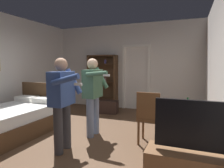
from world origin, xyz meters
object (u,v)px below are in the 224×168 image
Objects in this scene: laptop at (178,107)px; suitcase_small at (108,107)px; bed at (14,119)px; person_blue_shirt at (62,98)px; person_striped_shirt at (93,91)px; bottle_on_table at (187,106)px; bookshelf at (103,79)px; side_table at (178,122)px; suitcase_dark at (103,107)px; wooden_chair at (149,116)px.

laptop reaches higher than suitcase_small.
person_blue_shirt is at bearing -12.82° from bed.
laptop is at bearing 23.39° from person_blue_shirt.
laptop is 0.26× the size of person_blue_shirt.
bottle_on_table is at bearing -3.76° from person_striped_shirt.
bottle_on_table is 0.40× the size of suitcase_small.
bookshelf is 3.51m from person_blue_shirt.
person_striped_shirt reaches higher than side_table.
suitcase_small is at bearing -19.31° from suitcase_dark.
person_blue_shirt is (-1.97, -0.74, 0.13)m from bottle_on_table.
laptop is (3.32, 0.44, 0.45)m from bed.
bookshelf is at bearing 129.05° from wooden_chair.
laptop is 1.74× the size of bottle_on_table.
suitcase_small is at bearing 137.77° from laptop.
person_blue_shirt is at bearing -155.73° from side_table.
person_blue_shirt is 2.83m from suitcase_small.
bookshelf is 1.13× the size of person_blue_shirt.
person_blue_shirt is at bearing -88.21° from suitcase_small.
laptop is at bearing 7.53° from bed.
person_striped_shirt reaches higher than suitcase_small.
bed reaches higher than suitcase_small.
person_striped_shirt reaches higher than bed.
bottle_on_table is at bearing 20.72° from person_blue_shirt.
bottle_on_table is 0.15× the size of person_blue_shirt.
wooden_chair is at bearing 9.49° from bed.
side_table is 1.17× the size of suitcase_small.
suitcase_dark is at bearing 140.96° from bottle_on_table.
side_table is 2.06m from person_blue_shirt.
bottle_on_table is 2.11m from person_blue_shirt.
person_striped_shirt is at bearing 80.96° from person_blue_shirt.
person_blue_shirt is 0.99× the size of person_striped_shirt.
suitcase_small is (1.20, 2.37, -0.11)m from bed.
wooden_chair is at bearing -55.48° from suitcase_dark.
side_table is at bearing 67.91° from laptop.
bottle_on_table is 0.15× the size of person_striped_shirt.
person_striped_shirt reaches higher than wooden_chair.
person_striped_shirt reaches higher than bottle_on_table.
bookshelf is (0.72, 3.07, 0.68)m from bed.
person_blue_shirt is (-1.81, -0.78, 0.17)m from laptop.
wooden_chair is (2.83, 0.47, 0.24)m from bed.
person_striped_shirt is (-1.18, 0.05, 0.39)m from wooden_chair.
laptop is at bearing -45.27° from bookshelf.
person_blue_shirt reaches higher than wooden_chair.
bottle_on_table is (0.16, -0.04, 0.05)m from laptop.
person_blue_shirt is (-1.31, -0.82, 0.38)m from wooden_chair.
laptop is (-0.02, -0.04, 0.28)m from side_table.
laptop is at bearing 166.05° from bottle_on_table.
suitcase_dark is at bearing 140.46° from side_table.
wooden_chair is at bearing -2.37° from person_striped_shirt.
bookshelf is 2.58× the size of side_table.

